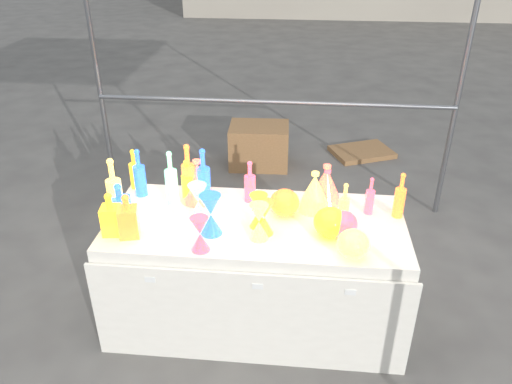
# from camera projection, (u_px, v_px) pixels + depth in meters

# --- Properties ---
(ground) EXTENTS (80.00, 80.00, 0.00)m
(ground) POSITION_uv_depth(u_px,v_px,m) (256.00, 314.00, 3.38)
(ground) COLOR slate
(ground) RESTS_ON ground
(display_table) EXTENTS (1.84, 0.83, 0.75)m
(display_table) POSITION_uv_depth(u_px,v_px,m) (256.00, 271.00, 3.19)
(display_table) COLOR white
(display_table) RESTS_ON ground
(cardboard_box_closed) EXTENTS (0.63, 0.47, 0.45)m
(cardboard_box_closed) POSITION_uv_depth(u_px,v_px,m) (259.00, 146.00, 5.30)
(cardboard_box_closed) COLOR #986D45
(cardboard_box_closed) RESTS_ON ground
(cardboard_box_flat) EXTENTS (0.77, 0.68, 0.06)m
(cardboard_box_flat) POSITION_uv_depth(u_px,v_px,m) (362.00, 152.00, 5.64)
(cardboard_box_flat) COLOR #986D45
(cardboard_box_flat) RESTS_ON ground
(bottle_0) EXTENTS (0.08, 0.08, 0.28)m
(bottle_0) POSITION_uv_depth(u_px,v_px,m) (134.00, 169.00, 3.33)
(bottle_0) COLOR red
(bottle_0) RESTS_ON display_table
(bottle_1) EXTENTS (0.08, 0.08, 0.33)m
(bottle_1) POSITION_uv_depth(u_px,v_px,m) (139.00, 173.00, 3.22)
(bottle_1) COLOR #1B9550
(bottle_1) RESTS_ON display_table
(bottle_2) EXTENTS (0.11, 0.11, 0.39)m
(bottle_2) POSITION_uv_depth(u_px,v_px,m) (188.00, 173.00, 3.15)
(bottle_2) COLOR #F2A419
(bottle_2) RESTS_ON display_table
(bottle_3) EXTENTS (0.10, 0.10, 0.28)m
(bottle_3) POSITION_uv_depth(u_px,v_px,m) (250.00, 181.00, 3.16)
(bottle_3) COLOR #2025BE
(bottle_3) RESTS_ON display_table
(bottle_4) EXTENTS (0.11, 0.11, 0.39)m
(bottle_4) POSITION_uv_depth(u_px,v_px,m) (114.00, 188.00, 2.97)
(bottle_4) COLOR #137972
(bottle_4) RESTS_ON display_table
(bottle_5) EXTENTS (0.10, 0.10, 0.36)m
(bottle_5) POSITION_uv_depth(u_px,v_px,m) (171.00, 178.00, 3.12)
(bottle_5) COLOR #D22A8A
(bottle_5) RESTS_ON display_table
(bottle_6) EXTENTS (0.08, 0.08, 0.29)m
(bottle_6) POSITION_uv_depth(u_px,v_px,m) (187.00, 181.00, 3.16)
(bottle_6) COLOR red
(bottle_6) RESTS_ON display_table
(bottle_7) EXTENTS (0.10, 0.10, 0.37)m
(bottle_7) POSITION_uv_depth(u_px,v_px,m) (203.00, 175.00, 3.14)
(bottle_7) COLOR #1B9550
(bottle_7) RESTS_ON display_table
(decanter_0) EXTENTS (0.12, 0.12, 0.26)m
(decanter_0) POSITION_uv_depth(u_px,v_px,m) (111.00, 214.00, 2.84)
(decanter_0) COLOR red
(decanter_0) RESTS_ON display_table
(decanter_1) EXTENTS (0.13, 0.13, 0.27)m
(decanter_1) POSITION_uv_depth(u_px,v_px,m) (128.00, 215.00, 2.82)
(decanter_1) COLOR #F2A419
(decanter_1) RESTS_ON display_table
(decanter_2) EXTENTS (0.10, 0.10, 0.25)m
(decanter_2) POSITION_uv_depth(u_px,v_px,m) (120.00, 202.00, 2.97)
(decanter_2) COLOR #1B9550
(decanter_2) RESTS_ON display_table
(hourglass_0) EXTENTS (0.12, 0.12, 0.21)m
(hourglass_0) POSITION_uv_depth(u_px,v_px,m) (265.00, 218.00, 2.85)
(hourglass_0) COLOR #F2A419
(hourglass_0) RESTS_ON display_table
(hourglass_1) EXTENTS (0.10, 0.10, 0.21)m
(hourglass_1) POSITION_uv_depth(u_px,v_px,m) (200.00, 234.00, 2.71)
(hourglass_1) COLOR #2025BE
(hourglass_1) RESTS_ON display_table
(hourglass_2) EXTENTS (0.13, 0.13, 0.22)m
(hourglass_2) POSITION_uv_depth(u_px,v_px,m) (259.00, 222.00, 2.80)
(hourglass_2) COLOR #137972
(hourglass_2) RESTS_ON display_table
(hourglass_3) EXTENTS (0.13, 0.13, 0.23)m
(hourglass_3) POSITION_uv_depth(u_px,v_px,m) (198.00, 202.00, 2.99)
(hourglass_3) COLOR #D22A8A
(hourglass_3) RESTS_ON display_table
(hourglass_4) EXTENTS (0.14, 0.14, 0.21)m
(hourglass_4) POSITION_uv_depth(u_px,v_px,m) (259.00, 211.00, 2.91)
(hourglass_4) COLOR red
(hourglass_4) RESTS_ON display_table
(hourglass_5) EXTENTS (0.13, 0.13, 0.25)m
(hourglass_5) POSITION_uv_depth(u_px,v_px,m) (211.00, 215.00, 2.84)
(hourglass_5) COLOR #1B9550
(hourglass_5) RESTS_ON display_table
(globe_0) EXTENTS (0.24, 0.24, 0.15)m
(globe_0) POSITION_uv_depth(u_px,v_px,m) (330.00, 223.00, 2.85)
(globe_0) COLOR red
(globe_0) RESTS_ON display_table
(globe_1) EXTENTS (0.23, 0.23, 0.14)m
(globe_1) POSITION_uv_depth(u_px,v_px,m) (353.00, 245.00, 2.67)
(globe_1) COLOR #137972
(globe_1) RESTS_ON display_table
(globe_2) EXTENTS (0.23, 0.23, 0.15)m
(globe_2) POSITION_uv_depth(u_px,v_px,m) (285.00, 204.00, 3.05)
(globe_2) COLOR #F2A419
(globe_2) RESTS_ON display_table
(globe_3) EXTENTS (0.20, 0.20, 0.14)m
(globe_3) POSITION_uv_depth(u_px,v_px,m) (342.00, 225.00, 2.85)
(globe_3) COLOR #2025BE
(globe_3) RESTS_ON display_table
(lampshade_0) EXTENTS (0.25, 0.25, 0.28)m
(lampshade_0) POSITION_uv_depth(u_px,v_px,m) (198.00, 180.00, 3.18)
(lampshade_0) COLOR yellow
(lampshade_0) RESTS_ON display_table
(lampshade_1) EXTENTS (0.29, 0.29, 0.26)m
(lampshade_1) POSITION_uv_depth(u_px,v_px,m) (326.00, 183.00, 3.16)
(lampshade_1) COLOR yellow
(lampshade_1) RESTS_ON display_table
(lampshade_2) EXTENTS (0.22, 0.22, 0.23)m
(lampshade_2) POSITION_uv_depth(u_px,v_px,m) (327.00, 186.00, 3.17)
(lampshade_2) COLOR #2025BE
(lampshade_2) RESTS_ON display_table
(lampshade_3) EXTENTS (0.25, 0.25, 0.26)m
(lampshade_3) POSITION_uv_depth(u_px,v_px,m) (314.00, 191.00, 3.08)
(lampshade_3) COLOR #137972
(lampshade_3) RESTS_ON display_table
(bottle_9) EXTENTS (0.08, 0.08, 0.30)m
(bottle_9) POSITION_uv_depth(u_px,v_px,m) (400.00, 195.00, 2.99)
(bottle_9) COLOR #F2A419
(bottle_9) RESTS_ON display_table
(bottle_10) EXTENTS (0.07, 0.07, 0.25)m
(bottle_10) POSITION_uv_depth(u_px,v_px,m) (370.00, 196.00, 3.04)
(bottle_10) COLOR #2025BE
(bottle_10) RESTS_ON display_table
(bottle_11) EXTENTS (0.08, 0.08, 0.28)m
(bottle_11) POSITION_uv_depth(u_px,v_px,m) (344.00, 204.00, 2.92)
(bottle_11) COLOR #137972
(bottle_11) RESTS_ON display_table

